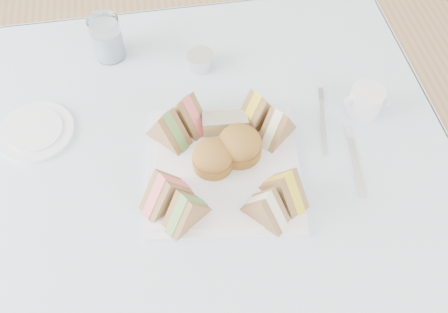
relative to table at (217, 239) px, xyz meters
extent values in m
plane|color=#9E7751|center=(0.00, 0.00, -0.37)|extent=(4.00, 4.00, 0.00)
cube|color=brown|center=(0.00, 0.00, 0.00)|extent=(0.90, 0.90, 0.74)
cube|color=silver|center=(0.00, 0.00, 0.37)|extent=(1.02, 1.02, 0.01)
cube|color=white|center=(0.02, -0.01, 0.38)|extent=(0.35, 0.35, 0.01)
cylinder|color=brown|center=(0.00, -0.01, 0.42)|extent=(0.10, 0.10, 0.06)
cylinder|color=brown|center=(0.05, 0.01, 0.42)|extent=(0.11, 0.11, 0.06)
cube|color=tan|center=(0.03, 0.08, 0.41)|extent=(0.10, 0.05, 0.04)
cylinder|color=white|center=(-0.37, 0.15, 0.38)|extent=(0.17, 0.17, 0.01)
cylinder|color=white|center=(-0.20, 0.36, 0.43)|extent=(0.08, 0.08, 0.11)
cylinder|color=silver|center=(0.01, 0.28, 0.39)|extent=(0.08, 0.08, 0.04)
cube|color=silver|center=(0.29, -0.04, 0.38)|extent=(0.04, 0.18, 0.00)
cube|color=silver|center=(0.25, 0.06, 0.38)|extent=(0.04, 0.15, 0.00)
cylinder|color=white|center=(0.35, 0.09, 0.41)|extent=(0.08, 0.08, 0.06)
camera|label=1|loc=(-0.07, -0.53, 1.20)|focal=38.00mm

